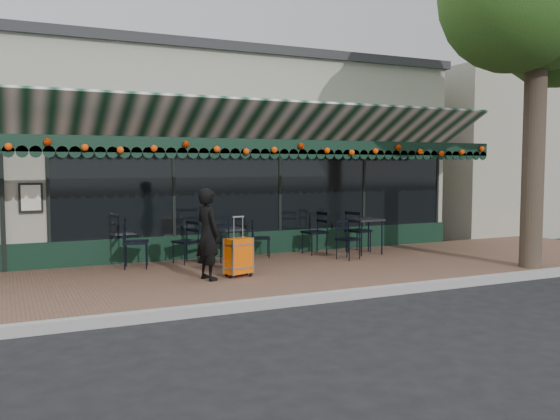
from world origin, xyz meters
name	(u,v)px	position (x,y,z in m)	size (l,w,h in m)	color
ground	(307,303)	(0.00, 0.00, 0.00)	(80.00, 80.00, 0.00)	black
sidewalk	(256,276)	(0.00, 2.00, 0.07)	(18.00, 4.00, 0.15)	brown
curb	(309,299)	(0.00, -0.08, 0.07)	(18.00, 0.16, 0.15)	#9E9E99
restaurant_building	(172,159)	(0.00, 7.84, 2.27)	(12.00, 9.60, 4.50)	#9B9986
neighbor_building_right	(521,157)	(13.00, 8.00, 2.40)	(12.00, 8.00, 4.80)	#A29D8F
woman	(208,234)	(-1.03, 1.66, 0.93)	(0.57, 0.37, 1.57)	black
suitcase	(238,257)	(-0.46, 1.70, 0.50)	(0.52, 0.40, 1.06)	#F55B07
cafe_table_a	(365,222)	(3.04, 3.03, 0.85)	(0.63, 0.63, 0.78)	black
cafe_table_b	(228,232)	(-0.06, 3.34, 0.76)	(0.55, 0.55, 0.68)	black
chair_a_left	(315,233)	(2.01, 3.47, 0.62)	(0.47, 0.47, 0.94)	black
chair_a_right	(358,231)	(3.04, 3.32, 0.62)	(0.47, 0.47, 0.94)	black
chair_a_front	(348,240)	(2.29, 2.52, 0.56)	(0.41, 0.41, 0.83)	black
chair_b_left	(186,242)	(-0.90, 3.48, 0.57)	(0.42, 0.42, 0.85)	black
chair_b_right	(261,239)	(0.75, 3.53, 0.55)	(0.40, 0.40, 0.80)	black
chair_b_front	(227,242)	(-0.34, 2.63, 0.65)	(0.50, 0.50, 1.00)	black
chair_solo	(136,243)	(-1.91, 3.34, 0.63)	(0.48, 0.48, 0.96)	black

